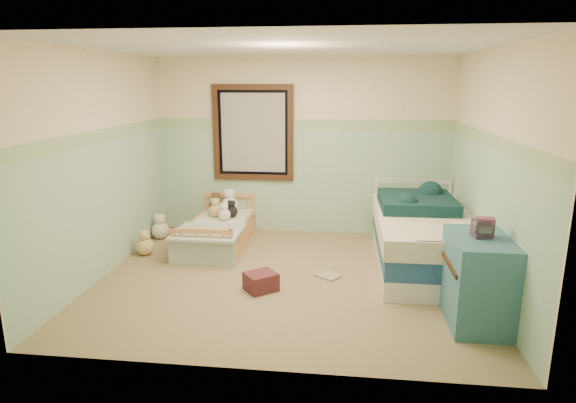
# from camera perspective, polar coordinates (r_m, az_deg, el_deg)

# --- Properties ---
(floor) EXTENTS (4.20, 3.60, 0.02)m
(floor) POSITION_cam_1_polar(r_m,az_deg,el_deg) (5.52, -0.11, -9.16)
(floor) COLOR olive
(floor) RESTS_ON ground
(ceiling) EXTENTS (4.20, 3.60, 0.02)m
(ceiling) POSITION_cam_1_polar(r_m,az_deg,el_deg) (5.09, -0.12, 17.93)
(ceiling) COLOR silver
(ceiling) RESTS_ON wall_back
(wall_back) EXTENTS (4.20, 0.04, 2.50)m
(wall_back) POSITION_cam_1_polar(r_m,az_deg,el_deg) (6.93, 1.66, 6.41)
(wall_back) COLOR beige
(wall_back) RESTS_ON floor
(wall_front) EXTENTS (4.20, 0.04, 2.50)m
(wall_front) POSITION_cam_1_polar(r_m,az_deg,el_deg) (3.42, -3.69, -1.41)
(wall_front) COLOR beige
(wall_front) RESTS_ON floor
(wall_left) EXTENTS (0.04, 3.60, 2.50)m
(wall_left) POSITION_cam_1_polar(r_m,az_deg,el_deg) (5.79, -21.26, 3.99)
(wall_left) COLOR beige
(wall_left) RESTS_ON floor
(wall_right) EXTENTS (0.04, 3.60, 2.50)m
(wall_right) POSITION_cam_1_polar(r_m,az_deg,el_deg) (5.34, 22.91, 3.07)
(wall_right) COLOR beige
(wall_right) RESTS_ON floor
(wainscot_mint) EXTENTS (4.20, 0.01, 1.50)m
(wainscot_mint) POSITION_cam_1_polar(r_m,az_deg,el_deg) (7.00, 1.62, 2.33)
(wainscot_mint) COLOR #94BCA0
(wainscot_mint) RESTS_ON floor
(border_strip) EXTENTS (4.20, 0.01, 0.15)m
(border_strip) POSITION_cam_1_polar(r_m,az_deg,el_deg) (6.88, 1.67, 9.07)
(border_strip) COLOR #48834F
(border_strip) RESTS_ON wall_back
(window_frame) EXTENTS (1.16, 0.06, 1.36)m
(window_frame) POSITION_cam_1_polar(r_m,az_deg,el_deg) (6.96, -4.16, 8.07)
(window_frame) COLOR black
(window_frame) RESTS_ON wall_back
(window_blinds) EXTENTS (0.92, 0.01, 1.12)m
(window_blinds) POSITION_cam_1_polar(r_m,az_deg,el_deg) (6.97, -4.14, 8.08)
(window_blinds) COLOR beige
(window_blinds) RESTS_ON window_frame
(toddler_bed_frame) EXTENTS (0.76, 1.53, 0.20)m
(toddler_bed_frame) POSITION_cam_1_polar(r_m,az_deg,el_deg) (6.64, -8.24, -4.26)
(toddler_bed_frame) COLOR tan
(toddler_bed_frame) RESTS_ON floor
(toddler_mattress) EXTENTS (0.70, 1.46, 0.12)m
(toddler_mattress) POSITION_cam_1_polar(r_m,az_deg,el_deg) (6.60, -8.28, -2.95)
(toddler_mattress) COLOR white
(toddler_mattress) RESTS_ON toddler_bed_frame
(patchwork_quilt) EXTENTS (0.83, 0.76, 0.03)m
(patchwork_quilt) POSITION_cam_1_polar(r_m,az_deg,el_deg) (6.14, -9.44, -3.55)
(patchwork_quilt) COLOR #6F9CB6
(patchwork_quilt) RESTS_ON toddler_mattress
(plush_bed_brown) EXTENTS (0.20, 0.20, 0.20)m
(plush_bed_brown) POSITION_cam_1_polar(r_m,az_deg,el_deg) (7.06, -8.47, -0.49)
(plush_bed_brown) COLOR brown
(plush_bed_brown) RESTS_ON toddler_mattress
(plush_bed_white) EXTENTS (0.24, 0.24, 0.24)m
(plush_bed_white) POSITION_cam_1_polar(r_m,az_deg,el_deg) (7.00, -6.90, -0.40)
(plush_bed_white) COLOR white
(plush_bed_white) RESTS_ON toddler_mattress
(plush_bed_tan) EXTENTS (0.18, 0.18, 0.18)m
(plush_bed_tan) POSITION_cam_1_polar(r_m,az_deg,el_deg) (6.84, -8.54, -1.04)
(plush_bed_tan) COLOR #DDBC7A
(plush_bed_tan) RESTS_ON toddler_mattress
(plush_bed_dark) EXTENTS (0.16, 0.16, 0.16)m
(plush_bed_dark) POSITION_cam_1_polar(r_m,az_deg,el_deg) (6.79, -6.66, -1.17)
(plush_bed_dark) COLOR black
(plush_bed_dark) RESTS_ON toddler_mattress
(plush_floor_cream) EXTENTS (0.24, 0.24, 0.24)m
(plush_floor_cream) POSITION_cam_1_polar(r_m,az_deg,el_deg) (7.06, -14.84, -3.31)
(plush_floor_cream) COLOR white
(plush_floor_cream) RESTS_ON floor
(plush_floor_tan) EXTENTS (0.22, 0.22, 0.22)m
(plush_floor_tan) POSITION_cam_1_polar(r_m,az_deg,el_deg) (6.46, -16.49, -5.13)
(plush_floor_tan) COLOR #DDBC7A
(plush_floor_tan) RESTS_ON floor
(twin_bed_frame) EXTENTS (1.04, 2.08, 0.22)m
(twin_bed_frame) POSITION_cam_1_polar(r_m,az_deg,el_deg) (6.01, 15.45, -6.49)
(twin_bed_frame) COLOR white
(twin_bed_frame) RESTS_ON floor
(twin_boxspring) EXTENTS (1.04, 2.08, 0.22)m
(twin_boxspring) POSITION_cam_1_polar(r_m,az_deg,el_deg) (5.94, 15.59, -4.50)
(twin_boxspring) COLOR navy
(twin_boxspring) RESTS_ON twin_bed_frame
(twin_mattress) EXTENTS (1.08, 2.12, 0.22)m
(twin_mattress) POSITION_cam_1_polar(r_m,az_deg,el_deg) (5.88, 15.73, -2.46)
(twin_mattress) COLOR silver
(twin_mattress) RESTS_ON twin_boxspring
(teal_blanket) EXTENTS (0.90, 0.95, 0.14)m
(teal_blanket) POSITION_cam_1_polar(r_m,az_deg,el_deg) (6.11, 14.95, -0.05)
(teal_blanket) COLOR black
(teal_blanket) RESTS_ON twin_mattress
(dresser) EXTENTS (0.51, 0.82, 0.82)m
(dresser) POSITION_cam_1_polar(r_m,az_deg,el_deg) (4.75, 21.46, -8.64)
(dresser) COLOR #2E6977
(dresser) RESTS_ON floor
(book_stack) EXTENTS (0.18, 0.16, 0.16)m
(book_stack) POSITION_cam_1_polar(r_m,az_deg,el_deg) (4.60, 21.98, -2.97)
(book_stack) COLOR brown
(book_stack) RESTS_ON dresser
(red_pillow) EXTENTS (0.41, 0.40, 0.19)m
(red_pillow) POSITION_cam_1_polar(r_m,az_deg,el_deg) (5.20, -3.22, -9.43)
(red_pillow) COLOR maroon
(red_pillow) RESTS_ON floor
(floor_book) EXTENTS (0.33, 0.31, 0.02)m
(floor_book) POSITION_cam_1_polar(r_m,az_deg,el_deg) (5.57, 4.72, -8.73)
(floor_book) COLOR #FAA51F
(floor_book) RESTS_ON floor
(extra_plush_0) EXTENTS (0.17, 0.17, 0.17)m
(extra_plush_0) POSITION_cam_1_polar(r_m,az_deg,el_deg) (6.64, -7.53, -1.53)
(extra_plush_0) COLOR white
(extra_plush_0) RESTS_ON toddler_mattress
(extra_plush_1) EXTENTS (0.17, 0.17, 0.17)m
(extra_plush_1) POSITION_cam_1_polar(r_m,az_deg,el_deg) (7.06, -7.04, -0.58)
(extra_plush_1) COLOR black
(extra_plush_1) RESTS_ON toddler_mattress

